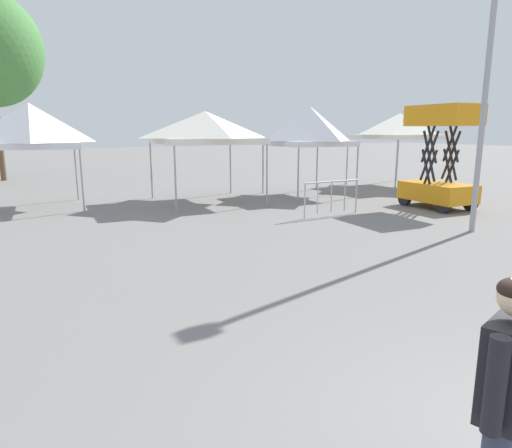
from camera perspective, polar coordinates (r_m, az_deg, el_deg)
The scene contains 8 objects.
canopy_tent_center at distance 16.74m, azimuth -26.64°, elevation 11.03°, with size 2.99×2.99×3.44m.
canopy_tent_left_of_center at distance 16.55m, azimuth -6.40°, elevation 12.03°, with size 3.53×3.53×3.24m.
canopy_tent_right_of_center at distance 18.20m, azimuth 6.78°, elevation 12.17°, with size 2.85×2.85×3.49m.
canopy_tent_behind_center at distance 22.19m, azimuth 17.66°, elevation 11.70°, with size 3.45×3.45×3.33m.
scissor_lift at distance 16.31m, azimuth 22.07°, elevation 5.61°, with size 1.50×2.36×3.38m.
person_foreground at distance 3.19m, azimuth 29.06°, elevation -18.78°, with size 0.62×0.36×1.78m.
light_pole_near_lift at distance 12.87m, azimuth 27.46°, elevation 19.23°, with size 0.36×0.36×7.93m.
crowd_barrier_by_lift at distance 13.91m, azimuth 9.54°, elevation 4.09°, with size 2.10×0.13×1.08m.
Camera 1 is at (-3.29, -1.49, 2.58)m, focal length 31.66 mm.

